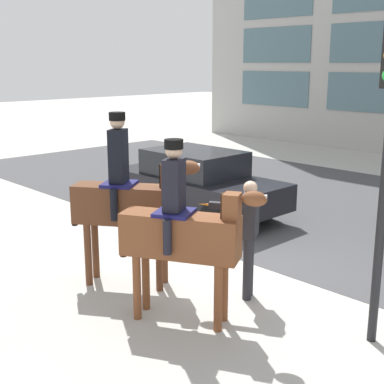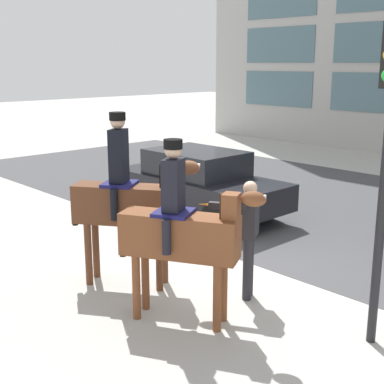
# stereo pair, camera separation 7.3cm
# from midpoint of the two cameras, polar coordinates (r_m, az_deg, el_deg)

# --- Properties ---
(ground_plane) EXTENTS (80.00, 80.00, 0.00)m
(ground_plane) POSITION_cam_midpoint_polar(r_m,az_deg,el_deg) (9.01, 3.42, -8.28)
(ground_plane) COLOR #B2AFA8
(road_surface) EXTENTS (25.45, 8.50, 0.01)m
(road_surface) POSITION_cam_midpoint_polar(r_m,az_deg,el_deg) (12.75, 18.06, -2.32)
(road_surface) COLOR #444447
(road_surface) RESTS_ON ground_plane
(mounted_horse_lead) EXTENTS (1.77, 1.37, 2.66)m
(mounted_horse_lead) POSITION_cam_midpoint_polar(r_m,az_deg,el_deg) (8.10, -7.18, -0.76)
(mounted_horse_lead) COLOR #59331E
(mounted_horse_lead) RESTS_ON ground_plane
(mounted_horse_companion) EXTENTS (1.82, 1.18, 2.43)m
(mounted_horse_companion) POSITION_cam_midpoint_polar(r_m,az_deg,el_deg) (6.90, -1.30, -4.13)
(mounted_horse_companion) COLOR brown
(mounted_horse_companion) RESTS_ON ground_plane
(pedestrian_bystander) EXTENTS (0.73, 0.77, 1.75)m
(pedestrian_bystander) POSITION_cam_midpoint_polar(r_m,az_deg,el_deg) (7.68, 5.74, -4.04)
(pedestrian_bystander) COLOR #232328
(pedestrian_bystander) RESTS_ON ground_plane
(street_car_near_lane) EXTENTS (4.18, 1.81, 1.45)m
(street_car_near_lane) POSITION_cam_midpoint_polar(r_m,az_deg,el_deg) (12.05, 0.32, 1.14)
(street_car_near_lane) COLOR black
(street_car_near_lane) RESTS_ON ground_plane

